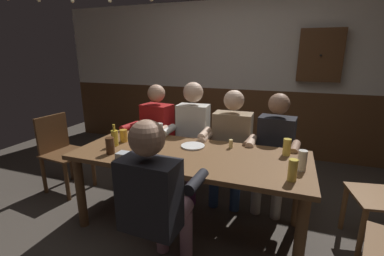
% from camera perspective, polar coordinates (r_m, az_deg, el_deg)
% --- Properties ---
extents(ground_plane, '(7.38, 7.38, 0.00)m').
position_cam_1_polar(ground_plane, '(2.66, -1.01, -20.55)').
color(ground_plane, '#423A33').
extents(back_wall_upper, '(6.15, 0.12, 1.31)m').
position_cam_1_polar(back_wall_upper, '(4.33, 10.16, 16.79)').
color(back_wall_upper, silver).
extents(back_wall_wainscot, '(6.15, 0.12, 1.02)m').
position_cam_1_polar(back_wall_wainscot, '(4.46, 9.44, 1.69)').
color(back_wall_wainscot, brown).
rests_on(back_wall_wainscot, ground_plane).
extents(dining_table, '(2.03, 0.85, 0.72)m').
position_cam_1_polar(dining_table, '(2.40, -0.50, -7.44)').
color(dining_table, brown).
rests_on(dining_table, ground_plane).
extents(person_0, '(0.52, 0.57, 1.22)m').
position_cam_1_polar(person_0, '(3.22, -8.06, -0.77)').
color(person_0, '#AD1919').
rests_on(person_0, ground_plane).
extents(person_1, '(0.50, 0.55, 1.26)m').
position_cam_1_polar(person_1, '(3.03, -0.21, -1.25)').
color(person_1, silver).
rests_on(person_1, ground_plane).
extents(person_2, '(0.55, 0.53, 1.20)m').
position_cam_1_polar(person_2, '(2.93, 8.28, -2.52)').
color(person_2, '#997F60').
rests_on(person_2, ground_plane).
extents(person_3, '(0.53, 0.55, 1.19)m').
position_cam_1_polar(person_3, '(2.88, 17.04, -3.62)').
color(person_3, black).
rests_on(person_3, ground_plane).
extents(person_4, '(0.54, 0.52, 1.20)m').
position_cam_1_polar(person_4, '(1.85, -7.75, -13.85)').
color(person_4, black).
rests_on(person_4, ground_plane).
extents(chair_empty_far_end, '(0.48, 0.48, 0.88)m').
position_cam_1_polar(chair_empty_far_end, '(3.49, -25.90, -4.28)').
color(chair_empty_far_end, brown).
rests_on(chair_empty_far_end, ground_plane).
extents(table_candle, '(0.04, 0.04, 0.08)m').
position_cam_1_polar(table_candle, '(2.51, 8.23, -3.33)').
color(table_candle, '#F9E08C').
rests_on(table_candle, dining_table).
extents(condiment_caddy, '(0.14, 0.10, 0.05)m').
position_cam_1_polar(condiment_caddy, '(2.32, -13.92, -5.69)').
color(condiment_caddy, '#B2B7BC').
rests_on(condiment_caddy, dining_table).
extents(plate_0, '(0.22, 0.22, 0.01)m').
position_cam_1_polar(plate_0, '(2.52, 0.17, -3.83)').
color(plate_0, white).
rests_on(plate_0, dining_table).
extents(bottle_0, '(0.06, 0.06, 0.21)m').
position_cam_1_polar(bottle_0, '(2.63, -16.06, -1.97)').
color(bottle_0, gold).
rests_on(bottle_0, dining_table).
extents(bottle_1, '(0.07, 0.07, 0.25)m').
position_cam_1_polar(bottle_1, '(2.51, -9.80, -2.12)').
color(bottle_1, gold).
rests_on(bottle_1, dining_table).
extents(pint_glass_0, '(0.07, 0.07, 0.12)m').
position_cam_1_polar(pint_glass_0, '(2.73, -14.29, -1.60)').
color(pint_glass_0, gold).
rests_on(pint_glass_0, dining_table).
extents(pint_glass_1, '(0.07, 0.07, 0.16)m').
position_cam_1_polar(pint_glass_1, '(2.17, 22.31, -6.40)').
color(pint_glass_1, white).
rests_on(pint_glass_1, dining_table).
extents(pint_glass_2, '(0.07, 0.07, 0.15)m').
position_cam_1_polar(pint_glass_2, '(2.79, -6.93, -0.55)').
color(pint_glass_2, white).
rests_on(pint_glass_2, dining_table).
extents(pint_glass_3, '(0.07, 0.07, 0.15)m').
position_cam_1_polar(pint_glass_3, '(2.44, 19.46, -3.83)').
color(pint_glass_3, '#E5C64C').
rests_on(pint_glass_3, dining_table).
extents(pint_glass_4, '(0.08, 0.08, 0.14)m').
position_cam_1_polar(pint_glass_4, '(2.44, -16.95, -3.59)').
color(pint_glass_4, '#4C2D19').
rests_on(pint_glass_4, dining_table).
extents(pint_glass_5, '(0.06, 0.06, 0.16)m').
position_cam_1_polar(pint_glass_5, '(1.98, 20.54, -8.37)').
color(pint_glass_5, '#E5C64C').
rests_on(pint_glass_5, dining_table).
extents(wall_dart_cabinet, '(0.56, 0.15, 0.70)m').
position_cam_1_polar(wall_dart_cabinet, '(4.15, 25.52, 13.70)').
color(wall_dart_cabinet, brown).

